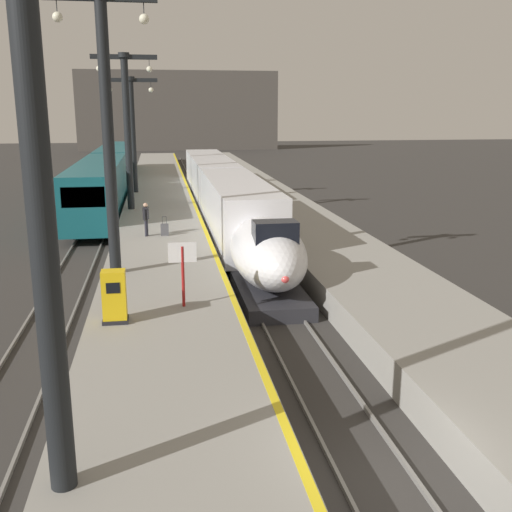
# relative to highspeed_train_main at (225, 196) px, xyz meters

# --- Properties ---
(ground_plane) EXTENTS (260.00, 260.00, 0.00)m
(ground_plane) POSITION_rel_highspeed_train_main_xyz_m (0.00, -27.96, -1.93)
(ground_plane) COLOR #33302D
(platform_left) EXTENTS (4.80, 110.00, 1.05)m
(platform_left) POSITION_rel_highspeed_train_main_xyz_m (-4.05, -3.21, -1.40)
(platform_left) COLOR gray
(platform_left) RESTS_ON ground
(platform_right) EXTENTS (4.80, 110.00, 1.05)m
(platform_right) POSITION_rel_highspeed_train_main_xyz_m (4.05, -3.21, -1.40)
(platform_right) COLOR gray
(platform_right) RESTS_ON ground
(platform_left_safety_stripe) EXTENTS (0.20, 107.80, 0.01)m
(platform_left_safety_stripe) POSITION_rel_highspeed_train_main_xyz_m (-1.77, -3.21, -0.87)
(platform_left_safety_stripe) COLOR yellow
(platform_left_safety_stripe) RESTS_ON platform_left
(rail_main_left) EXTENTS (0.08, 110.00, 0.12)m
(rail_main_left) POSITION_rel_highspeed_train_main_xyz_m (-0.75, -0.46, -1.87)
(rail_main_left) COLOR slate
(rail_main_left) RESTS_ON ground
(rail_main_right) EXTENTS (0.08, 110.00, 0.12)m
(rail_main_right) POSITION_rel_highspeed_train_main_xyz_m (0.75, -0.46, -1.87)
(rail_main_right) COLOR slate
(rail_main_right) RESTS_ON ground
(rail_secondary_left) EXTENTS (0.08, 110.00, 0.12)m
(rail_secondary_left) POSITION_rel_highspeed_train_main_xyz_m (-8.85, -0.46, -1.87)
(rail_secondary_left) COLOR slate
(rail_secondary_left) RESTS_ON ground
(rail_secondary_right) EXTENTS (0.08, 110.00, 0.12)m
(rail_secondary_right) POSITION_rel_highspeed_train_main_xyz_m (-7.35, -0.46, -1.87)
(rail_secondary_right) COLOR slate
(rail_secondary_right) RESTS_ON ground
(highspeed_train_main) EXTENTS (2.92, 38.16, 3.60)m
(highspeed_train_main) POSITION_rel_highspeed_train_main_xyz_m (0.00, 0.00, 0.00)
(highspeed_train_main) COLOR silver
(highspeed_train_main) RESTS_ON ground
(regional_train_adjacent) EXTENTS (2.85, 36.60, 3.80)m
(regional_train_adjacent) POSITION_rel_highspeed_train_main_xyz_m (-8.10, 13.08, 0.20)
(regional_train_adjacent) COLOR #145660
(regional_train_adjacent) RESTS_ON ground
(station_column_near) EXTENTS (4.00, 0.68, 10.09)m
(station_column_near) POSITION_rel_highspeed_train_main_xyz_m (-5.85, -28.23, 5.24)
(station_column_near) COLOR black
(station_column_near) RESTS_ON platform_left
(station_column_mid) EXTENTS (4.00, 0.68, 10.33)m
(station_column_mid) POSITION_rel_highspeed_train_main_xyz_m (-5.90, -14.37, 5.25)
(station_column_mid) COLOR black
(station_column_mid) RESTS_ON platform_left
(station_column_far) EXTENTS (4.00, 0.68, 9.57)m
(station_column_far) POSITION_rel_highspeed_train_main_xyz_m (-5.90, 1.26, 4.85)
(station_column_far) COLOR black
(station_column_far) RESTS_ON platform_left
(station_column_distant) EXTENTS (4.00, 0.68, 8.58)m
(station_column_distant) POSITION_rel_highspeed_train_main_xyz_m (-5.90, 9.41, 4.33)
(station_column_distant) COLOR black
(station_column_distant) RESTS_ON platform_left
(passenger_near_edge) EXTENTS (0.30, 0.56, 1.69)m
(passenger_near_edge) POSITION_rel_highspeed_train_main_xyz_m (-4.80, -7.49, 0.11)
(passenger_near_edge) COLOR #23232D
(passenger_near_edge) RESTS_ON platform_left
(rolling_suitcase) EXTENTS (0.40, 0.22, 0.98)m
(rolling_suitcase) POSITION_rel_highspeed_train_main_xyz_m (-3.90, -7.53, -0.57)
(rolling_suitcase) COLOR #4C4C51
(rolling_suitcase) RESTS_ON platform_left
(ticket_machine_yellow) EXTENTS (0.76, 0.62, 1.60)m
(ticket_machine_yellow) POSITION_rel_highspeed_train_main_xyz_m (-5.55, -20.12, -0.14)
(ticket_machine_yellow) COLOR yellow
(ticket_machine_yellow) RESTS_ON platform_left
(departure_info_board) EXTENTS (0.90, 0.10, 2.12)m
(departure_info_board) POSITION_rel_highspeed_train_main_xyz_m (-3.45, -18.96, 0.63)
(departure_info_board) COLOR maroon
(departure_info_board) RESTS_ON platform_left
(terminus_back_wall) EXTENTS (36.00, 2.00, 14.00)m
(terminus_back_wall) POSITION_rel_highspeed_train_main_xyz_m (0.00, 74.04, 5.07)
(terminus_back_wall) COLOR #4C4742
(terminus_back_wall) RESTS_ON ground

